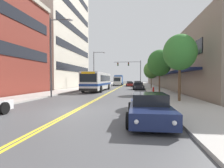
# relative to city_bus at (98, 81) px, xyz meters

# --- Properties ---
(ground_plane) EXTENTS (240.00, 240.00, 0.00)m
(ground_plane) POSITION_rel_city_bus_xyz_m (2.49, 18.28, -1.68)
(ground_plane) COLOR #4C4C4F
(sidewalk_left) EXTENTS (3.82, 106.00, 0.13)m
(sidewalk_left) POSITION_rel_city_bus_xyz_m (-4.92, 18.28, -1.61)
(sidewalk_left) COLOR #B2ADA5
(sidewalk_left) RESTS_ON ground_plane
(sidewalk_right) EXTENTS (3.82, 106.00, 0.13)m
(sidewalk_right) POSITION_rel_city_bus_xyz_m (9.90, 18.28, -1.61)
(sidewalk_right) COLOR #B2ADA5
(sidewalk_right) RESTS_ON ground_plane
(centre_line) EXTENTS (0.34, 106.00, 0.01)m
(centre_line) POSITION_rel_city_bus_xyz_m (2.49, 18.28, -1.67)
(centre_line) COLOR yellow
(centre_line) RESTS_ON ground_plane
(office_tower_left) EXTENTS (12.08, 21.71, 25.58)m
(office_tower_left) POSITION_rel_city_bus_xyz_m (-13.07, 9.38, 11.11)
(office_tower_left) COLOR beige
(office_tower_left) RESTS_ON ground_plane
(storefront_row_right) EXTENTS (9.10, 68.00, 7.98)m
(storefront_row_right) POSITION_rel_city_bus_xyz_m (16.03, 18.28, 2.31)
(storefront_row_right) COLOR gray
(storefront_row_right) RESTS_ON ground_plane
(city_bus) EXTENTS (2.92, 12.42, 2.95)m
(city_bus) POSITION_rel_city_bus_xyz_m (0.00, 0.00, 0.00)
(city_bus) COLOR silver
(city_bus) RESTS_ON ground_plane
(car_beige_parked_left_mid) EXTENTS (2.19, 4.27, 1.39)m
(car_beige_parked_left_mid) POSITION_rel_city_bus_xyz_m (-1.92, 11.60, -1.04)
(car_beige_parked_left_mid) COLOR #BCAD89
(car_beige_parked_left_mid) RESTS_ON ground_plane
(car_navy_parked_right_foreground) EXTENTS (2.01, 4.74, 1.27)m
(car_navy_parked_right_foreground) POSITION_rel_city_bus_xyz_m (6.78, -20.49, -1.08)
(car_navy_parked_right_foreground) COLOR #19234C
(car_navy_parked_right_foreground) RESTS_ON ground_plane
(car_charcoal_parked_right_mid) EXTENTS (2.10, 4.27, 1.35)m
(car_charcoal_parked_right_mid) POSITION_rel_city_bus_xyz_m (6.79, 4.40, -1.05)
(car_charcoal_parked_right_mid) COLOR #232328
(car_charcoal_parked_right_mid) RESTS_ON ground_plane
(car_black_parked_right_far) EXTENTS (2.11, 4.76, 1.38)m
(car_black_parked_right_far) POSITION_rel_city_bus_xyz_m (6.83, 15.50, -1.04)
(car_black_parked_right_far) COLOR black
(car_black_parked_right_far) RESTS_ON ground_plane
(car_slate_blue_parked_right_end) EXTENTS (2.12, 4.93, 1.39)m
(car_slate_blue_parked_right_end) POSITION_rel_city_bus_xyz_m (6.82, 25.02, -1.03)
(car_slate_blue_parked_right_end) COLOR #475675
(car_slate_blue_parked_right_end) RESTS_ON ground_plane
(car_silver_moving_lead) EXTENTS (2.03, 4.80, 1.27)m
(car_silver_moving_lead) POSITION_rel_city_bus_xyz_m (4.47, 26.74, -1.08)
(car_silver_moving_lead) COLOR #B7B7BC
(car_silver_moving_lead) RESTS_ON ground_plane
(car_red_moving_second) EXTENTS (2.03, 4.24, 1.15)m
(car_red_moving_second) POSITION_rel_city_bus_xyz_m (4.89, 18.40, -1.14)
(car_red_moving_second) COLOR maroon
(car_red_moving_second) RESTS_ON ground_plane
(box_truck) EXTENTS (2.55, 8.00, 3.14)m
(box_truck) POSITION_rel_city_bus_xyz_m (1.12, 24.79, -0.07)
(box_truck) COLOR white
(box_truck) RESTS_ON ground_plane
(traffic_signal_mast) EXTENTS (7.52, 0.38, 7.07)m
(traffic_signal_mast) POSITION_rel_city_bus_xyz_m (5.20, 20.25, 3.40)
(traffic_signal_mast) COLOR #47474C
(traffic_signal_mast) RESTS_ON ground_plane
(street_lamp_left_near) EXTENTS (2.55, 0.28, 8.37)m
(street_lamp_left_near) POSITION_rel_city_bus_xyz_m (-2.46, -10.95, 3.30)
(street_lamp_left_near) COLOR #47474C
(street_lamp_left_near) RESTS_ON ground_plane
(street_lamp_left_far) EXTENTS (2.62, 0.28, 7.91)m
(street_lamp_left_far) POSITION_rel_city_bus_xyz_m (-2.43, 8.76, 3.07)
(street_lamp_left_far) COLOR #47474C
(street_lamp_left_far) RESTS_ON ground_plane
(street_tree_right_near) EXTENTS (2.69, 2.69, 5.48)m
(street_tree_right_near) POSITION_rel_city_bus_xyz_m (9.76, -13.70, 2.44)
(street_tree_right_near) COLOR brown
(street_tree_right_near) RESTS_ON sidewalk_right
(street_tree_right_mid) EXTENTS (3.16, 3.16, 5.67)m
(street_tree_right_mid) POSITION_rel_city_bus_xyz_m (9.34, -5.03, 2.38)
(street_tree_right_mid) COLOR brown
(street_tree_right_mid) RESTS_ON sidewalk_right
(street_tree_right_far) EXTENTS (3.08, 3.08, 5.30)m
(street_tree_right_far) POSITION_rel_city_bus_xyz_m (9.40, 7.09, 2.06)
(street_tree_right_far) COLOR brown
(street_tree_right_far) RESTS_ON sidewalk_right
(fire_hydrant) EXTENTS (0.30, 0.22, 0.81)m
(fire_hydrant) POSITION_rel_city_bus_xyz_m (8.44, -6.25, -1.14)
(fire_hydrant) COLOR red
(fire_hydrant) RESTS_ON sidewalk_right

